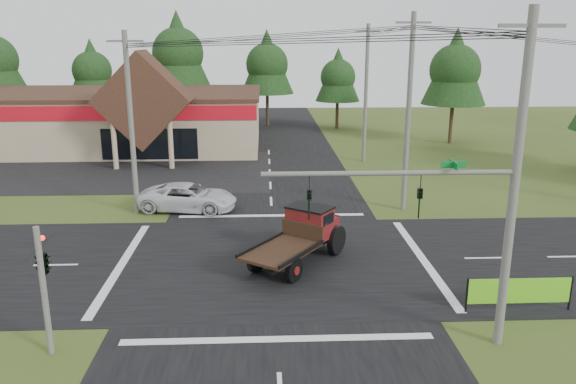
{
  "coord_description": "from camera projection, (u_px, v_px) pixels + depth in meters",
  "views": [
    {
      "loc": [
        -0.37,
        -24.3,
        10.04
      ],
      "look_at": [
        0.83,
        4.26,
        2.2
      ],
      "focal_mm": 35.0,
      "sensor_mm": 36.0,
      "label": 1
    }
  ],
  "objects": [
    {
      "name": "road_ew",
      "position": [
        274.0,
        262.0,
        26.08
      ],
      "size": [
        120.0,
        12.0,
        0.02
      ],
      "primitive_type": "cube",
      "color": "black",
      "rests_on": "ground"
    },
    {
      "name": "tree_row_d",
      "position": [
        267.0,
        62.0,
        64.6
      ],
      "size": [
        6.16,
        6.16,
        11.11
      ],
      "color": "#332316",
      "rests_on": "ground"
    },
    {
      "name": "utility_pole_ne",
      "position": [
        408.0,
        112.0,
        32.56
      ],
      "size": [
        2.0,
        0.3,
        11.5
      ],
      "color": "#595651",
      "rests_on": "ground"
    },
    {
      "name": "white_pickup",
      "position": [
        188.0,
        197.0,
        33.78
      ],
      "size": [
        6.17,
        3.59,
        1.62
      ],
      "primitive_type": "imported",
      "rotation": [
        0.0,
        0.0,
        1.41
      ],
      "color": "silver",
      "rests_on": "ground"
    },
    {
      "name": "ground",
      "position": [
        274.0,
        262.0,
        26.08
      ],
      "size": [
        120.0,
        120.0,
        0.0
      ],
      "primitive_type": "plane",
      "color": "#36481A",
      "rests_on": "ground"
    },
    {
      "name": "tree_row_b",
      "position": [
        92.0,
        69.0,
        63.97
      ],
      "size": [
        5.6,
        5.6,
        10.1
      ],
      "color": "#332316",
      "rests_on": "ground"
    },
    {
      "name": "traffic_signal_mast",
      "position": [
        459.0,
        220.0,
        17.92
      ],
      "size": [
        8.12,
        0.24,
        7.0
      ],
      "color": "#595651",
      "rests_on": "ground"
    },
    {
      "name": "road_ns",
      "position": [
        274.0,
        262.0,
        26.08
      ],
      "size": [
        12.0,
        120.0,
        0.02
      ],
      "primitive_type": "cube",
      "color": "black",
      "rests_on": "ground"
    },
    {
      "name": "antique_flatbed_truck",
      "position": [
        296.0,
        238.0,
        25.53
      ],
      "size": [
        5.33,
        6.21,
        2.51
      ],
      "primitive_type": null,
      "rotation": [
        0.0,
        0.0,
        -0.62
      ],
      "color": "#530B15",
      "rests_on": "ground"
    },
    {
      "name": "utility_pole_nw",
      "position": [
        131.0,
        123.0,
        32.04
      ],
      "size": [
        2.0,
        0.3,
        10.5
      ],
      "color": "#595651",
      "rests_on": "ground"
    },
    {
      "name": "utility_pole_n",
      "position": [
        366.0,
        93.0,
        46.09
      ],
      "size": [
        2.0,
        0.3,
        11.2
      ],
      "color": "#595651",
      "rests_on": "ground"
    },
    {
      "name": "tree_row_e",
      "position": [
        338.0,
        75.0,
        63.36
      ],
      "size": [
        5.04,
        5.04,
        9.09
      ],
      "color": "#332316",
      "rests_on": "ground"
    },
    {
      "name": "roadside_banner",
      "position": [
        519.0,
        294.0,
        21.18
      ],
      "size": [
        4.1,
        0.14,
        1.4
      ],
      "primitive_type": null,
      "rotation": [
        0.0,
        0.0,
        0.0
      ],
      "color": "#5EBB19",
      "rests_on": "ground"
    },
    {
      "name": "tree_row_c",
      "position": [
        178.0,
        51.0,
        62.88
      ],
      "size": [
        7.28,
        7.28,
        13.13
      ],
      "color": "#332316",
      "rests_on": "ground"
    },
    {
      "name": "parking_apron",
      "position": [
        91.0,
        171.0,
        43.82
      ],
      "size": [
        28.0,
        14.0,
        0.02
      ],
      "primitive_type": "cube",
      "color": "black",
      "rests_on": "ground"
    },
    {
      "name": "utility_pole_nr",
      "position": [
        515.0,
        183.0,
        17.67
      ],
      "size": [
        2.0,
        0.3,
        11.0
      ],
      "color": "#595651",
      "rests_on": "ground"
    },
    {
      "name": "traffic_signal_corner",
      "position": [
        41.0,
        251.0,
        17.79
      ],
      "size": [
        0.53,
        2.48,
        4.4
      ],
      "color": "#595651",
      "rests_on": "ground"
    },
    {
      "name": "tree_side_ne",
      "position": [
        455.0,
        67.0,
        53.77
      ],
      "size": [
        6.16,
        6.16,
        11.11
      ],
      "color": "#332316",
      "rests_on": "ground"
    },
    {
      "name": "cvs_building",
      "position": [
        103.0,
        118.0,
        53.2
      ],
      "size": [
        30.4,
        18.2,
        9.19
      ],
      "color": "tan",
      "rests_on": "ground"
    }
  ]
}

